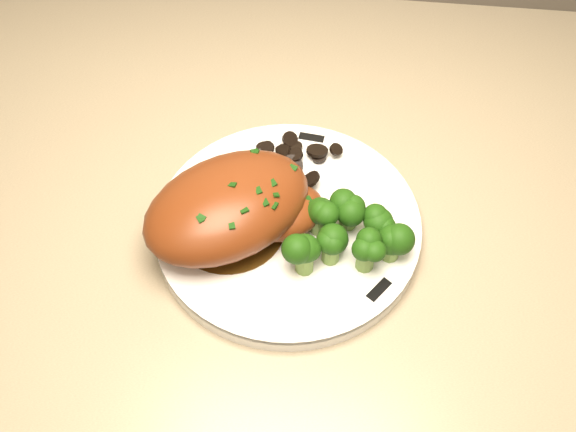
# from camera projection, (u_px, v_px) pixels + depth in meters

# --- Properties ---
(counter) EXTENTS (1.95, 0.65, 0.96)m
(counter) POSITION_uv_depth(u_px,v_px,m) (250.00, 345.00, 1.10)
(counter) COLOR brown
(counter) RESTS_ON ground
(plate) EXTENTS (0.33, 0.33, 0.02)m
(plate) POSITION_uv_depth(u_px,v_px,m) (288.00, 227.00, 0.71)
(plate) COLOR white
(plate) RESTS_ON counter
(rim_accent_0) EXTENTS (0.03, 0.01, 0.00)m
(rim_accent_0) POSITION_uv_depth(u_px,v_px,m) (311.00, 138.00, 0.77)
(rim_accent_0) COLOR black
(rim_accent_0) RESTS_ON plate
(rim_accent_1) EXTENTS (0.02, 0.03, 0.00)m
(rim_accent_1) POSITION_uv_depth(u_px,v_px,m) (174.00, 250.00, 0.68)
(rim_accent_1) COLOR black
(rim_accent_1) RESTS_ON plate
(rim_accent_2) EXTENTS (0.02, 0.03, 0.00)m
(rim_accent_2) POSITION_uv_depth(u_px,v_px,m) (379.00, 290.00, 0.66)
(rim_accent_2) COLOR black
(rim_accent_2) RESTS_ON plate
(gravy_pool) EXTENTS (0.11, 0.11, 0.00)m
(gravy_pool) POSITION_uv_depth(u_px,v_px,m) (229.00, 227.00, 0.70)
(gravy_pool) COLOR #3E260B
(gravy_pool) RESTS_ON plate
(chicken_breast) EXTENTS (0.20, 0.19, 0.06)m
(chicken_breast) POSITION_uv_depth(u_px,v_px,m) (234.00, 208.00, 0.67)
(chicken_breast) COLOR maroon
(chicken_breast) RESTS_ON plate
(mushroom_pile) EXTENTS (0.09, 0.07, 0.02)m
(mushroom_pile) POSITION_uv_depth(u_px,v_px,m) (302.00, 168.00, 0.74)
(mushroom_pile) COLOR black
(mushroom_pile) RESTS_ON plate
(broccoli_florets) EXTENTS (0.10, 0.08, 0.04)m
(broccoli_florets) POSITION_uv_depth(u_px,v_px,m) (348.00, 236.00, 0.67)
(broccoli_florets) COLOR olive
(broccoli_florets) RESTS_ON plate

